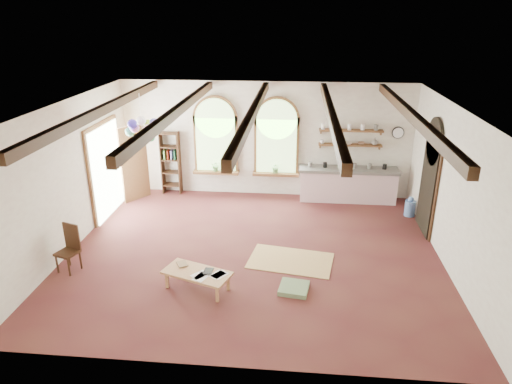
# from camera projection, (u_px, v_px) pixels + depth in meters

# --- Properties ---
(floor) EXTENTS (8.00, 8.00, 0.00)m
(floor) POSITION_uv_depth(u_px,v_px,m) (254.00, 252.00, 10.01)
(floor) COLOR #5B2B25
(floor) RESTS_ON ground
(ceiling_beams) EXTENTS (6.20, 6.80, 0.18)m
(ceiling_beams) POSITION_uv_depth(u_px,v_px,m) (253.00, 112.00, 8.87)
(ceiling_beams) COLOR #3A1F12
(ceiling_beams) RESTS_ON ceiling
(window_left) EXTENTS (1.30, 0.28, 2.20)m
(window_left) POSITION_uv_depth(u_px,v_px,m) (216.00, 138.00, 12.70)
(window_left) COLOR brown
(window_left) RESTS_ON floor
(window_right) EXTENTS (1.30, 0.28, 2.20)m
(window_right) POSITION_uv_depth(u_px,v_px,m) (277.00, 140.00, 12.55)
(window_right) COLOR brown
(window_right) RESTS_ON floor
(left_doorway) EXTENTS (0.10, 1.90, 2.50)m
(left_doorway) POSITION_uv_depth(u_px,v_px,m) (106.00, 171.00, 11.60)
(left_doorway) COLOR brown
(left_doorway) RESTS_ON floor
(right_doorway) EXTENTS (0.10, 1.30, 2.40)m
(right_doorway) POSITION_uv_depth(u_px,v_px,m) (428.00, 187.00, 10.64)
(right_doorway) COLOR black
(right_doorway) RESTS_ON floor
(kitchen_counter) EXTENTS (2.68, 0.62, 0.94)m
(kitchen_counter) POSITION_uv_depth(u_px,v_px,m) (348.00, 184.00, 12.59)
(kitchen_counter) COLOR beige
(kitchen_counter) RESTS_ON floor
(wall_shelf_lower) EXTENTS (1.70, 0.24, 0.04)m
(wall_shelf_lower) POSITION_uv_depth(u_px,v_px,m) (350.00, 145.00, 12.36)
(wall_shelf_lower) COLOR brown
(wall_shelf_lower) RESTS_ON wall_back
(wall_shelf_upper) EXTENTS (1.70, 0.24, 0.04)m
(wall_shelf_upper) POSITION_uv_depth(u_px,v_px,m) (351.00, 130.00, 12.22)
(wall_shelf_upper) COLOR brown
(wall_shelf_upper) RESTS_ON wall_back
(wall_clock) EXTENTS (0.32, 0.04, 0.32)m
(wall_clock) POSITION_uv_depth(u_px,v_px,m) (398.00, 133.00, 12.19)
(wall_clock) COLOR black
(wall_clock) RESTS_ON wall_back
(bookshelf) EXTENTS (0.53, 0.32, 1.80)m
(bookshelf) POSITION_uv_depth(u_px,v_px,m) (171.00, 163.00, 12.98)
(bookshelf) COLOR #3A1F12
(bookshelf) RESTS_ON floor
(coffee_table) EXTENTS (1.40, 0.98, 0.36)m
(coffee_table) POSITION_uv_depth(u_px,v_px,m) (197.00, 274.00, 8.57)
(coffee_table) COLOR tan
(coffee_table) RESTS_ON floor
(side_chair) EXTENTS (0.49, 0.49, 0.98)m
(side_chair) POSITION_uv_depth(u_px,v_px,m) (69.00, 258.00, 9.21)
(side_chair) COLOR #3A1F12
(side_chair) RESTS_ON floor
(floor_mat) EXTENTS (1.89, 1.34, 0.02)m
(floor_mat) POSITION_uv_depth(u_px,v_px,m) (291.00, 261.00, 9.65)
(floor_mat) COLOR tan
(floor_mat) RESTS_ON floor
(floor_cushion) EXTENTS (0.61, 0.61, 0.09)m
(floor_cushion) POSITION_uv_depth(u_px,v_px,m) (294.00, 288.00, 8.62)
(floor_cushion) COLOR #6C875D
(floor_cushion) RESTS_ON floor
(water_jug_a) EXTENTS (0.29, 0.29, 0.57)m
(water_jug_a) POSITION_uv_depth(u_px,v_px,m) (376.00, 193.00, 12.61)
(water_jug_a) COLOR #5E88CB
(water_jug_a) RESTS_ON floor
(water_jug_b) EXTENTS (0.27, 0.27, 0.53)m
(water_jug_b) POSITION_uv_depth(u_px,v_px,m) (410.00, 207.00, 11.72)
(water_jug_b) COLOR #5E88CB
(water_jug_b) RESTS_ON floor
(balloon_cluster) EXTENTS (0.86, 0.86, 1.14)m
(balloon_cluster) POSITION_uv_depth(u_px,v_px,m) (142.00, 130.00, 10.61)
(balloon_cluster) COLOR white
(balloon_cluster) RESTS_ON floor
(table_book) EXTENTS (0.29, 0.32, 0.02)m
(table_book) POSITION_uv_depth(u_px,v_px,m) (177.00, 265.00, 8.77)
(table_book) COLOR olive
(table_book) RESTS_ON coffee_table
(tablet) EXTENTS (0.18, 0.25, 0.01)m
(tablet) POSITION_uv_depth(u_px,v_px,m) (208.00, 271.00, 8.58)
(tablet) COLOR black
(tablet) RESTS_ON coffee_table
(potted_plant_left) EXTENTS (0.27, 0.23, 0.30)m
(potted_plant_left) POSITION_uv_depth(u_px,v_px,m) (216.00, 166.00, 12.89)
(potted_plant_left) COLOR #598C4C
(potted_plant_left) RESTS_ON window_left
(potted_plant_right) EXTENTS (0.27, 0.23, 0.30)m
(potted_plant_right) POSITION_uv_depth(u_px,v_px,m) (276.00, 168.00, 12.74)
(potted_plant_right) COLOR #598C4C
(potted_plant_right) RESTS_ON window_right
(shelf_cup_a) EXTENTS (0.12, 0.10, 0.10)m
(shelf_cup_a) POSITION_uv_depth(u_px,v_px,m) (322.00, 142.00, 12.40)
(shelf_cup_a) COLOR white
(shelf_cup_a) RESTS_ON wall_shelf_lower
(shelf_cup_b) EXTENTS (0.10, 0.10, 0.09)m
(shelf_cup_b) POSITION_uv_depth(u_px,v_px,m) (335.00, 142.00, 12.37)
(shelf_cup_b) COLOR beige
(shelf_cup_b) RESTS_ON wall_shelf_lower
(shelf_bowl_a) EXTENTS (0.22, 0.22, 0.05)m
(shelf_bowl_a) POSITION_uv_depth(u_px,v_px,m) (348.00, 143.00, 12.35)
(shelf_bowl_a) COLOR beige
(shelf_bowl_a) RESTS_ON wall_shelf_lower
(shelf_bowl_b) EXTENTS (0.20, 0.20, 0.06)m
(shelf_bowl_b) POSITION_uv_depth(u_px,v_px,m) (361.00, 143.00, 12.32)
(shelf_bowl_b) COLOR #8C664C
(shelf_bowl_b) RESTS_ON wall_shelf_lower
(shelf_vase) EXTENTS (0.18, 0.18, 0.19)m
(shelf_vase) POSITION_uv_depth(u_px,v_px,m) (375.00, 141.00, 12.26)
(shelf_vase) COLOR slate
(shelf_vase) RESTS_ON wall_shelf_lower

